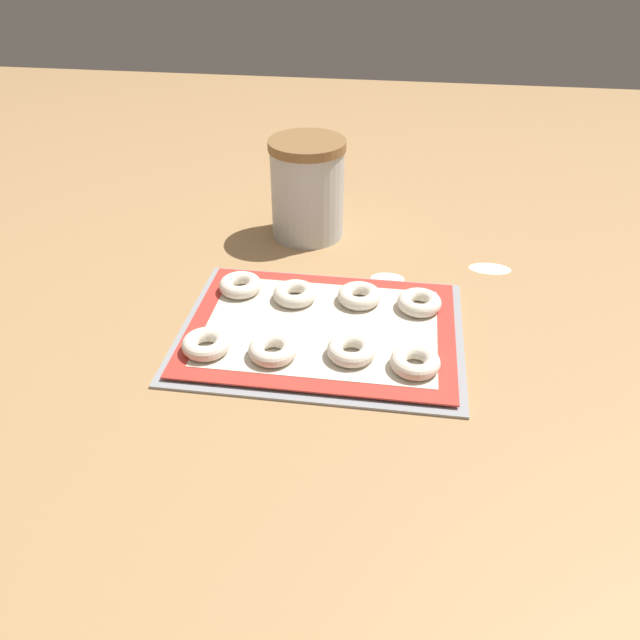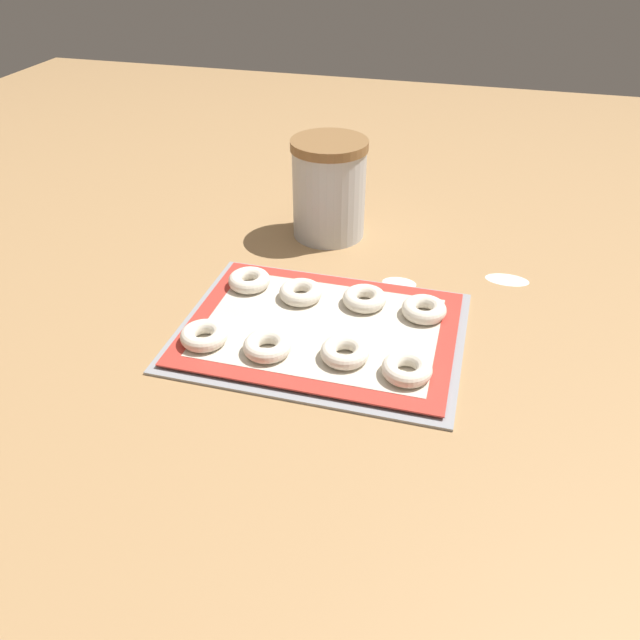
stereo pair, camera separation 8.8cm
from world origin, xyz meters
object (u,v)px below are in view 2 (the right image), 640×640
(bagel_front_mid_right, at_px, (345,352))
(bagel_back_mid_left, at_px, (301,292))
(bagel_back_far_left, at_px, (249,280))
(bagel_back_mid_right, at_px, (364,298))
(bagel_front_mid_left, at_px, (267,346))
(baking_tray, at_px, (320,330))
(bagel_back_far_right, at_px, (424,309))
(bagel_front_far_right, at_px, (407,369))
(bagel_front_far_left, at_px, (204,336))
(flour_canister, at_px, (329,189))

(bagel_front_mid_right, bearing_deg, bagel_back_mid_left, 127.98)
(bagel_back_far_left, xyz_separation_m, bagel_back_mid_right, (0.18, -0.00, 0.00))
(bagel_front_mid_left, relative_size, bagel_front_mid_right, 1.00)
(bagel_front_mid_left, bearing_deg, bagel_front_mid_right, 7.81)
(bagel_front_mid_right, bearing_deg, baking_tray, 129.02)
(bagel_front_mid_left, bearing_deg, bagel_back_far_right, 36.63)
(baking_tray, relative_size, bagel_back_far_right, 6.16)
(bagel_front_mid_right, height_order, bagel_front_far_right, same)
(bagel_front_far_left, relative_size, bagel_back_mid_left, 1.00)
(bagel_front_mid_left, distance_m, bagel_front_far_right, 0.19)
(bagel_back_mid_right, xyz_separation_m, bagel_back_far_right, (0.09, -0.01, 0.00))
(bagel_front_far_left, bearing_deg, bagel_back_far_right, 26.76)
(bagel_front_far_left, xyz_separation_m, bagel_front_mid_right, (0.19, 0.01, 0.00))
(bagel_back_mid_right, bearing_deg, bagel_front_far_left, -142.49)
(bagel_front_mid_right, distance_m, bagel_back_mid_right, 0.13)
(bagel_back_far_left, bearing_deg, bagel_back_far_right, -2.15)
(baking_tray, relative_size, bagel_back_far_left, 6.16)
(bagel_back_mid_left, bearing_deg, baking_tray, -53.09)
(baking_tray, height_order, bagel_front_mid_left, bagel_front_mid_left)
(bagel_front_far_left, xyz_separation_m, bagel_back_far_right, (0.28, 0.14, 0.00))
(bagel_front_mid_left, xyz_separation_m, bagel_front_mid_right, (0.10, 0.01, 0.00))
(bagel_front_far_left, relative_size, bagel_front_mid_right, 1.00)
(bagel_front_far_left, distance_m, flour_canister, 0.39)
(bagel_front_mid_left, height_order, bagel_front_mid_right, same)
(bagel_front_far_left, distance_m, bagel_front_mid_right, 0.20)
(bagel_front_far_left, relative_size, bagel_front_mid_left, 1.00)
(bagel_front_mid_left, height_order, bagel_back_far_left, same)
(bagel_front_mid_right, bearing_deg, bagel_back_far_left, 143.31)
(bagel_back_mid_left, bearing_deg, bagel_front_mid_left, -92.12)
(bagel_front_mid_right, height_order, bagel_back_far_left, same)
(bagel_back_mid_left, bearing_deg, bagel_back_mid_right, 4.93)
(bagel_front_far_left, distance_m, bagel_back_far_right, 0.32)
(bagel_front_mid_left, relative_size, bagel_front_far_right, 1.00)
(bagel_front_mid_left, distance_m, flour_canister, 0.39)
(bagel_back_mid_left, xyz_separation_m, bagel_back_far_right, (0.19, 0.00, 0.00))
(bagel_front_far_right, bearing_deg, bagel_back_mid_left, 142.72)
(bagel_front_mid_right, height_order, bagel_back_far_right, same)
(bagel_back_far_left, distance_m, flour_canister, 0.25)
(baking_tray, height_order, bagel_back_far_left, bagel_back_far_left)
(baking_tray, xyz_separation_m, bagel_back_far_left, (-0.13, 0.08, 0.02))
(baking_tray, height_order, bagel_front_far_right, bagel_front_far_right)
(bagel_front_mid_left, bearing_deg, bagel_front_far_left, -179.81)
(bagel_back_far_left, bearing_deg, bagel_back_mid_left, -8.28)
(bagel_front_far_left, bearing_deg, baking_tray, 28.21)
(bagel_back_far_left, bearing_deg, bagel_back_mid_right, -1.37)
(bagel_front_far_left, distance_m, bagel_front_far_right, 0.28)
(bagel_front_far_left, height_order, bagel_back_mid_left, same)
(bagel_front_mid_left, height_order, bagel_back_mid_right, same)
(baking_tray, xyz_separation_m, flour_canister, (-0.07, 0.30, 0.08))
(baking_tray, xyz_separation_m, bagel_back_far_right, (0.14, 0.07, 0.02))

